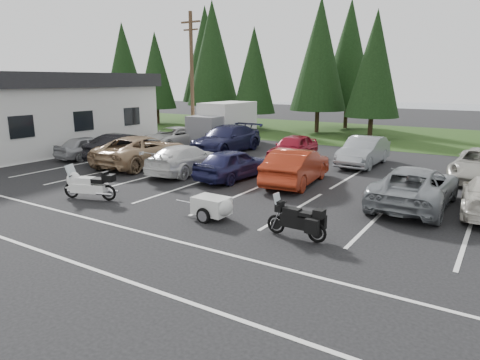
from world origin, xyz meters
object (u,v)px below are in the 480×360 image
object	(u,v)px
car_near_6	(415,187)
car_far_0	(173,138)
car_near_2	(143,150)
adventure_motorcycle	(296,217)
box_truck	(220,124)
touring_motorcycle	(89,182)
building	(20,111)
utility_pole	(192,76)
car_far_3	(364,151)
cargo_trailer	(211,208)
car_near_5	(296,166)
car_near_1	(126,147)
car_far_2	(293,148)
car_near_4	(233,164)
car_near_3	(185,159)
car_near_0	(89,147)
car_far_1	(226,139)

from	to	relation	value
car_near_6	car_far_0	xyz separation A→B (m)	(-16.46, 5.77, -0.04)
car_near_2	adventure_motorcycle	size ratio (longest dim) A/B	2.75
box_truck	touring_motorcycle	bearing A→B (deg)	-74.50
building	touring_motorcycle	size ratio (longest dim) A/B	6.44
utility_pole	car_far_0	distance (m)	4.71
car_far_3	cargo_trailer	distance (m)	11.79
box_truck	car_near_5	xyz separation A→B (m)	(9.59, -7.90, -0.67)
building	car_near_2	distance (m)	10.99
car_near_1	car_far_0	xyz separation A→B (m)	(-0.92, 5.02, -0.08)
car_near_2	car_far_2	distance (m)	8.33
car_near_6	car_far_3	distance (m)	7.58
box_truck	car_near_4	size ratio (longest dim) A/B	1.34
car_near_4	car_far_2	size ratio (longest dim) A/B	0.98
car_near_3	cargo_trailer	distance (m)	7.37
car_near_0	car_far_3	size ratio (longest dim) A/B	0.84
car_far_3	car_near_6	bearing A→B (deg)	-58.87
box_truck	car_near_0	world-z (taller)	box_truck
car_far_3	car_near_2	bearing A→B (deg)	-146.97
car_near_0	touring_motorcycle	distance (m)	9.38
car_near_2	car_near_3	distance (m)	3.21
car_near_0	car_far_0	size ratio (longest dim) A/B	0.79
car_near_1	car_near_5	xyz separation A→B (m)	(10.48, 0.09, 0.01)
cargo_trailer	adventure_motorcycle	bearing A→B (deg)	-0.23
building	car_far_1	size ratio (longest dim) A/B	2.72
car_far_1	car_near_5	bearing A→B (deg)	-35.42
car_near_0	cargo_trailer	bearing A→B (deg)	161.06
car_near_6	touring_motorcycle	bearing A→B (deg)	29.16
utility_pole	car_near_5	distance (m)	14.30
car_near_4	car_near_6	size ratio (longest dim) A/B	0.80
car_far_2	cargo_trailer	size ratio (longest dim) A/B	2.56
car_near_0	car_near_4	bearing A→B (deg)	-176.54
car_far_1	car_far_2	xyz separation A→B (m)	(4.79, -0.32, -0.11)
car_near_0	car_near_3	bearing A→B (deg)	-177.68
utility_pole	car_near_4	distance (m)	12.59
building	car_near_2	bearing A→B (deg)	0.32
building	car_near_5	bearing A→B (deg)	1.75
building	touring_motorcycle	world-z (taller)	building
utility_pole	adventure_motorcycle	distance (m)	20.12
car_near_1	car_far_0	world-z (taller)	car_near_1
car_far_3	adventure_motorcycle	xyz separation A→B (m)	(1.56, -11.76, -0.13)
car_near_0	utility_pole	bearing A→B (deg)	-95.57
car_near_4	car_near_5	size ratio (longest dim) A/B	0.88
car_far_2	utility_pole	bearing A→B (deg)	164.04
car_near_1	car_near_2	bearing A→B (deg)	167.63
car_near_4	car_far_3	size ratio (longest dim) A/B	0.91
car_near_6	cargo_trailer	size ratio (longest dim) A/B	3.16
touring_motorcycle	car_far_3	bearing A→B (deg)	42.06
car_near_0	car_far_3	xyz separation A→B (m)	(14.17, 6.38, 0.10)
utility_pole	car_near_4	bearing A→B (deg)	-42.87
cargo_trailer	car_near_5	bearing A→B (deg)	88.77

